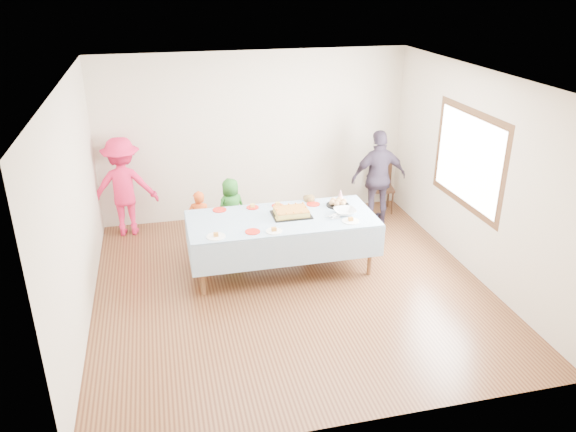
# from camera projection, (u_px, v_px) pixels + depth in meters

# --- Properties ---
(ground) EXTENTS (5.00, 5.00, 0.00)m
(ground) POSITION_uv_depth(u_px,v_px,m) (291.00, 286.00, 7.36)
(ground) COLOR #472414
(ground) RESTS_ON ground
(room_walls) EXTENTS (5.04, 5.04, 2.72)m
(room_walls) POSITION_uv_depth(u_px,v_px,m) (296.00, 157.00, 6.67)
(room_walls) COLOR beige
(room_walls) RESTS_ON ground
(party_table) EXTENTS (2.50, 1.10, 0.78)m
(party_table) POSITION_uv_depth(u_px,v_px,m) (282.00, 221.00, 7.51)
(party_table) COLOR brown
(party_table) RESTS_ON ground
(birthday_cake) EXTENTS (0.52, 0.40, 0.09)m
(birthday_cake) POSITION_uv_depth(u_px,v_px,m) (291.00, 212.00, 7.54)
(birthday_cake) COLOR black
(birthday_cake) RESTS_ON party_table
(rolls_tray) EXTENTS (0.32, 0.32, 0.10)m
(rolls_tray) POSITION_uv_depth(u_px,v_px,m) (338.00, 203.00, 7.85)
(rolls_tray) COLOR black
(rolls_tray) RESTS_ON party_table
(punch_bowl) EXTENTS (0.30, 0.30, 0.07)m
(punch_bowl) POSITION_uv_depth(u_px,v_px,m) (345.00, 212.00, 7.57)
(punch_bowl) COLOR silver
(punch_bowl) RESTS_ON party_table
(party_hat) EXTENTS (0.09, 0.09, 0.15)m
(party_hat) POSITION_uv_depth(u_px,v_px,m) (341.00, 194.00, 8.06)
(party_hat) COLOR white
(party_hat) RESTS_ON party_table
(fork_pile) EXTENTS (0.24, 0.18, 0.07)m
(fork_pile) POSITION_uv_depth(u_px,v_px,m) (335.00, 216.00, 7.43)
(fork_pile) COLOR white
(fork_pile) RESTS_ON party_table
(plate_red_far_a) EXTENTS (0.19, 0.19, 0.01)m
(plate_red_far_a) POSITION_uv_depth(u_px,v_px,m) (220.00, 210.00, 7.71)
(plate_red_far_a) COLOR red
(plate_red_far_a) RESTS_ON party_table
(plate_red_far_b) EXTENTS (0.17, 0.17, 0.01)m
(plate_red_far_b) POSITION_uv_depth(u_px,v_px,m) (253.00, 207.00, 7.79)
(plate_red_far_b) COLOR red
(plate_red_far_b) RESTS_ON party_table
(plate_red_far_c) EXTENTS (0.17, 0.17, 0.01)m
(plate_red_far_c) POSITION_uv_depth(u_px,v_px,m) (278.00, 206.00, 7.84)
(plate_red_far_c) COLOR red
(plate_red_far_c) RESTS_ON party_table
(plate_red_far_d) EXTENTS (0.19, 0.19, 0.01)m
(plate_red_far_d) POSITION_uv_depth(u_px,v_px,m) (313.00, 204.00, 7.90)
(plate_red_far_d) COLOR red
(plate_red_far_d) RESTS_ON party_table
(plate_red_near) EXTENTS (0.19, 0.19, 0.01)m
(plate_red_near) POSITION_uv_depth(u_px,v_px,m) (253.00, 232.00, 7.06)
(plate_red_near) COLOR red
(plate_red_near) RESTS_ON party_table
(plate_white_left) EXTENTS (0.24, 0.24, 0.01)m
(plate_white_left) POSITION_uv_depth(u_px,v_px,m) (216.00, 237.00, 6.93)
(plate_white_left) COLOR white
(plate_white_left) RESTS_ON party_table
(plate_white_mid) EXTENTS (0.21, 0.21, 0.01)m
(plate_white_mid) POSITION_uv_depth(u_px,v_px,m) (274.00, 231.00, 7.08)
(plate_white_mid) COLOR white
(plate_white_mid) RESTS_ON party_table
(plate_white_right) EXTENTS (0.23, 0.23, 0.01)m
(plate_white_right) POSITION_uv_depth(u_px,v_px,m) (351.00, 221.00, 7.37)
(plate_white_right) COLOR white
(plate_white_right) RESTS_ON party_table
(dining_chair) EXTENTS (0.45, 0.45, 0.88)m
(dining_chair) POSITION_uv_depth(u_px,v_px,m) (381.00, 182.00, 9.57)
(dining_chair) COLOR black
(dining_chair) RESTS_ON ground
(toddler_left) EXTENTS (0.38, 0.29, 0.93)m
(toddler_left) POSITION_uv_depth(u_px,v_px,m) (200.00, 221.00, 8.15)
(toddler_left) COLOR #D84F1B
(toddler_left) RESTS_ON ground
(toddler_mid) EXTENTS (0.54, 0.45, 0.95)m
(toddler_mid) POSITION_uv_depth(u_px,v_px,m) (231.00, 209.00, 8.55)
(toddler_mid) COLOR #287326
(toddler_mid) RESTS_ON ground
(toddler_right) EXTENTS (0.52, 0.48, 0.87)m
(toddler_right) POSITION_uv_depth(u_px,v_px,m) (307.00, 223.00, 8.17)
(toddler_right) COLOR tan
(toddler_right) RESTS_ON ground
(adult_left) EXTENTS (1.03, 0.62, 1.55)m
(adult_left) POSITION_uv_depth(u_px,v_px,m) (124.00, 187.00, 8.57)
(adult_left) COLOR #E01C4C
(adult_left) RESTS_ON ground
(adult_right) EXTENTS (0.91, 0.39, 1.55)m
(adult_right) POSITION_uv_depth(u_px,v_px,m) (379.00, 178.00, 8.94)
(adult_right) COLOR #332938
(adult_right) RESTS_ON ground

